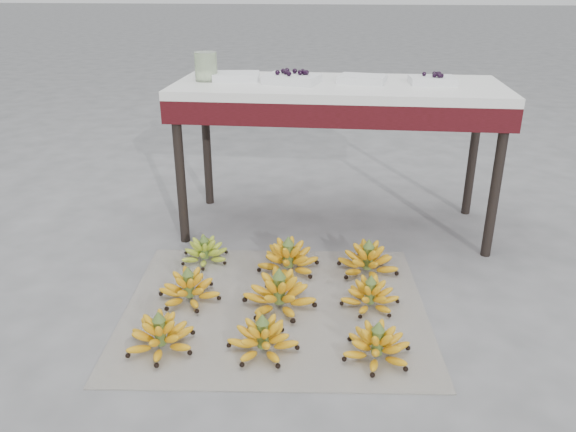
# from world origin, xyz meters

# --- Properties ---
(ground) EXTENTS (60.00, 60.00, 0.00)m
(ground) POSITION_xyz_m (0.00, 0.00, 0.00)
(ground) COLOR #5B5B5D
(ground) RESTS_ON ground
(newspaper_mat) EXTENTS (1.34, 1.15, 0.01)m
(newspaper_mat) POSITION_xyz_m (-0.08, 0.05, 0.00)
(newspaper_mat) COLOR beige
(newspaper_mat) RESTS_ON ground
(bunch_front_left) EXTENTS (0.34, 0.34, 0.16)m
(bunch_front_left) POSITION_xyz_m (-0.46, -0.28, 0.06)
(bunch_front_left) COLOR gold
(bunch_front_left) RESTS_ON newspaper_mat
(bunch_front_center) EXTENTS (0.31, 0.31, 0.16)m
(bunch_front_center) POSITION_xyz_m (-0.08, -0.26, 0.06)
(bunch_front_center) COLOR gold
(bunch_front_center) RESTS_ON newspaper_mat
(bunch_front_right) EXTENTS (0.29, 0.29, 0.16)m
(bunch_front_right) POSITION_xyz_m (0.33, -0.25, 0.06)
(bunch_front_right) COLOR gold
(bunch_front_right) RESTS_ON newspaper_mat
(bunch_mid_left) EXTENTS (0.27, 0.27, 0.16)m
(bunch_mid_left) POSITION_xyz_m (-0.45, 0.06, 0.06)
(bunch_mid_left) COLOR gold
(bunch_mid_left) RESTS_ON newspaper_mat
(bunch_mid_center) EXTENTS (0.35, 0.35, 0.18)m
(bunch_mid_center) POSITION_xyz_m (-0.06, 0.05, 0.07)
(bunch_mid_center) COLOR gold
(bunch_mid_center) RESTS_ON newspaper_mat
(bunch_mid_right) EXTENTS (0.27, 0.27, 0.15)m
(bunch_mid_right) POSITION_xyz_m (0.32, 0.09, 0.06)
(bunch_mid_right) COLOR gold
(bunch_mid_right) RESTS_ON newspaper_mat
(bunch_back_left) EXTENTS (0.31, 0.31, 0.14)m
(bunch_back_left) POSITION_xyz_m (-0.47, 0.42, 0.05)
(bunch_back_left) COLOR #7CAD33
(bunch_back_left) RESTS_ON newspaper_mat
(bunch_back_center) EXTENTS (0.30, 0.30, 0.18)m
(bunch_back_center) POSITION_xyz_m (-0.06, 0.37, 0.07)
(bunch_back_center) COLOR gold
(bunch_back_center) RESTS_ON newspaper_mat
(bunch_back_right) EXTENTS (0.36, 0.36, 0.17)m
(bunch_back_right) POSITION_xyz_m (0.31, 0.39, 0.06)
(bunch_back_right) COLOR gold
(bunch_back_right) RESTS_ON newspaper_mat
(vendor_table) EXTENTS (1.65, 0.66, 0.79)m
(vendor_table) POSITION_xyz_m (0.14, 0.92, 0.70)
(vendor_table) COLOR black
(vendor_table) RESTS_ON ground
(tray_far_left) EXTENTS (0.26, 0.20, 0.04)m
(tray_far_left) POSITION_xyz_m (-0.39, 0.95, 0.81)
(tray_far_left) COLOR silver
(tray_far_left) RESTS_ON vendor_table
(tray_left) EXTENTS (0.30, 0.25, 0.07)m
(tray_left) POSITION_xyz_m (-0.09, 0.89, 0.82)
(tray_left) COLOR silver
(tray_left) RESTS_ON vendor_table
(tray_right) EXTENTS (0.26, 0.21, 0.04)m
(tray_right) POSITION_xyz_m (0.26, 0.94, 0.81)
(tray_right) COLOR silver
(tray_right) RESTS_ON vendor_table
(tray_far_right) EXTENTS (0.23, 0.18, 0.06)m
(tray_far_right) POSITION_xyz_m (0.61, 0.94, 0.81)
(tray_far_right) COLOR silver
(tray_far_right) RESTS_ON vendor_table
(glass_jar) EXTENTS (0.13, 0.13, 0.14)m
(glass_jar) POSITION_xyz_m (-0.54, 0.91, 0.86)
(glass_jar) COLOR beige
(glass_jar) RESTS_ON vendor_table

